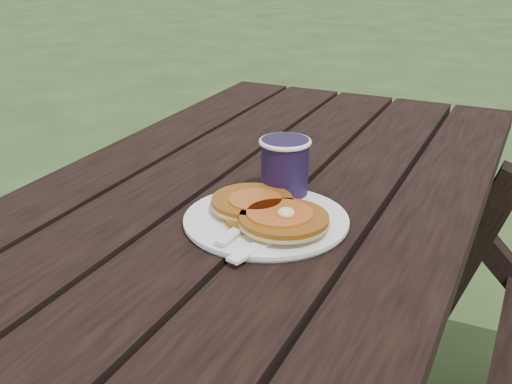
% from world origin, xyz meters
% --- Properties ---
extents(plate, '(0.26, 0.26, 0.01)m').
position_xyz_m(plate, '(0.08, 0.06, 0.76)').
color(plate, white).
rests_on(plate, picnic_table).
extents(pancake_stack, '(0.20, 0.17, 0.04)m').
position_xyz_m(pancake_stack, '(0.09, 0.05, 0.77)').
color(pancake_stack, '#935110').
rests_on(pancake_stack, plate).
extents(knife, '(0.06, 0.18, 0.00)m').
position_xyz_m(knife, '(0.12, -0.01, 0.76)').
color(knife, white).
rests_on(knife, plate).
extents(fork, '(0.04, 0.16, 0.01)m').
position_xyz_m(fork, '(0.06, -0.01, 0.77)').
color(fork, white).
rests_on(fork, plate).
extents(coffee_cup, '(0.09, 0.09, 0.10)m').
position_xyz_m(coffee_cup, '(0.07, 0.16, 0.81)').
color(coffee_cup, black).
rests_on(coffee_cup, picnic_table).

